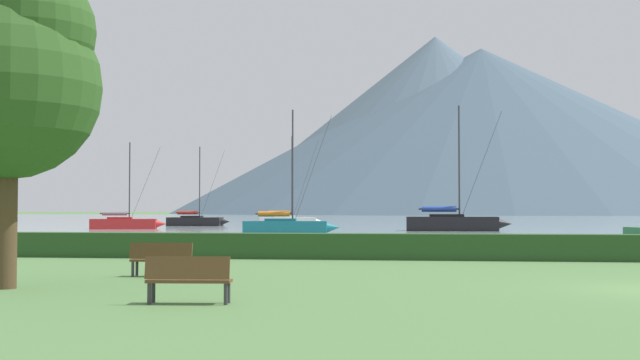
% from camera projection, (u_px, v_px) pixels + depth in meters
% --- Properties ---
extents(harbor_water, '(320.00, 246.00, 0.00)m').
position_uv_depth(harbor_water, '(457.00, 219.00, 154.63)').
color(harbor_water, '#8C9EA3').
rests_on(harbor_water, ground_plane).
extents(hedge_line, '(80.00, 1.20, 0.96)m').
position_uv_depth(hedge_line, '(583.00, 248.00, 29.78)').
color(hedge_line, '#284C23').
rests_on(hedge_line, ground_plane).
extents(sailboat_slip_0, '(7.25, 3.66, 9.94)m').
position_uv_depth(sailboat_slip_0, '(288.00, 221.00, 90.22)').
color(sailboat_slip_0, white).
rests_on(sailboat_slip_0, harbor_water).
extents(sailboat_slip_1, '(7.12, 3.56, 8.19)m').
position_uv_depth(sailboat_slip_1, '(125.00, 223.00, 77.39)').
color(sailboat_slip_1, red).
rests_on(sailboat_slip_1, harbor_water).
extents(sailboat_slip_2, '(7.02, 2.12, 8.88)m').
position_uv_depth(sailboat_slip_2, '(196.00, 221.00, 91.84)').
color(sailboat_slip_2, black).
rests_on(sailboat_slip_2, harbor_water).
extents(sailboat_slip_6, '(7.33, 2.72, 9.39)m').
position_uv_depth(sailboat_slip_6, '(287.00, 226.00, 61.74)').
color(sailboat_slip_6, '#19707A').
rests_on(sailboat_slip_6, harbor_water).
extents(sailboat_slip_10, '(9.04, 2.93, 10.84)m').
position_uv_depth(sailboat_slip_10, '(453.00, 222.00, 70.67)').
color(sailboat_slip_10, black).
rests_on(sailboat_slip_10, harbor_water).
extents(park_bench_near_path, '(1.78, 0.48, 0.95)m').
position_uv_depth(park_bench_near_path, '(162.00, 257.00, 22.76)').
color(park_bench_near_path, brown).
rests_on(park_bench_near_path, ground_plane).
extents(park_bench_under_tree, '(1.71, 0.61, 0.95)m').
position_uv_depth(park_bench_under_tree, '(188.00, 277.00, 16.21)').
color(park_bench_under_tree, brown).
rests_on(park_bench_under_tree, ground_plane).
extents(park_tree, '(4.45, 4.45, 7.58)m').
position_uv_depth(park_tree, '(13.00, 75.00, 19.53)').
color(park_tree, '#4C3823').
rests_on(park_tree, ground_plane).
extents(distant_hill_west_ridge, '(275.86, 275.86, 73.99)m').
position_uv_depth(distant_hill_west_ridge, '(482.00, 131.00, 366.68)').
color(distant_hill_west_ridge, '#425666').
rests_on(distant_hill_west_ridge, ground_plane).
extents(distant_hill_central_peak, '(201.26, 201.26, 80.42)m').
position_uv_depth(distant_hill_central_peak, '(436.00, 124.00, 371.43)').
color(distant_hill_central_peak, '#4C6070').
rests_on(distant_hill_central_peak, ground_plane).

